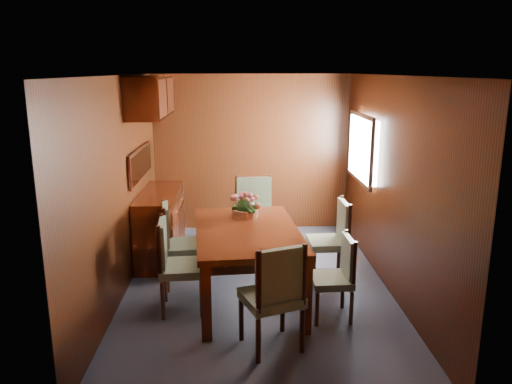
{
  "coord_description": "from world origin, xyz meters",
  "views": [
    {
      "loc": [
        -0.22,
        -5.38,
        2.46
      ],
      "look_at": [
        0.0,
        0.35,
        1.05
      ],
      "focal_mm": 35.0,
      "sensor_mm": 36.0,
      "label": 1
    }
  ],
  "objects_px": {
    "sideboard": "(160,225)",
    "chair_right_near": "(338,272)",
    "chair_head": "(275,292)",
    "flower_centerpiece": "(246,204)",
    "chair_left_near": "(174,260)",
    "dining_table": "(247,239)"
  },
  "relations": [
    {
      "from": "sideboard",
      "to": "chair_right_near",
      "type": "bearing_deg",
      "value": -40.8
    },
    {
      "from": "chair_head",
      "to": "flower_centerpiece",
      "type": "relative_size",
      "value": 3.27
    },
    {
      "from": "chair_right_near",
      "to": "chair_head",
      "type": "distance_m",
      "value": 0.92
    },
    {
      "from": "chair_head",
      "to": "flower_centerpiece",
      "type": "xyz_separation_m",
      "value": [
        -0.23,
        1.5,
        0.39
      ]
    },
    {
      "from": "sideboard",
      "to": "chair_head",
      "type": "relative_size",
      "value": 1.36
    },
    {
      "from": "sideboard",
      "to": "chair_head",
      "type": "bearing_deg",
      "value": -60.23
    },
    {
      "from": "chair_left_near",
      "to": "sideboard",
      "type": "bearing_deg",
      "value": -171.04
    },
    {
      "from": "chair_right_near",
      "to": "flower_centerpiece",
      "type": "height_order",
      "value": "flower_centerpiece"
    },
    {
      "from": "sideboard",
      "to": "dining_table",
      "type": "bearing_deg",
      "value": -49.42
    },
    {
      "from": "chair_right_near",
      "to": "flower_centerpiece",
      "type": "relative_size",
      "value": 2.76
    },
    {
      "from": "chair_left_near",
      "to": "chair_right_near",
      "type": "bearing_deg",
      "value": 77.9
    },
    {
      "from": "dining_table",
      "to": "flower_centerpiece",
      "type": "distance_m",
      "value": 0.53
    },
    {
      "from": "flower_centerpiece",
      "to": "chair_head",
      "type": "bearing_deg",
      "value": -81.26
    },
    {
      "from": "chair_head",
      "to": "dining_table",
      "type": "bearing_deg",
      "value": 81.42
    },
    {
      "from": "dining_table",
      "to": "chair_right_near",
      "type": "relative_size",
      "value": 2.09
    },
    {
      "from": "sideboard",
      "to": "dining_table",
      "type": "relative_size",
      "value": 0.77
    },
    {
      "from": "chair_left_near",
      "to": "flower_centerpiece",
      "type": "height_order",
      "value": "flower_centerpiece"
    },
    {
      "from": "chair_right_near",
      "to": "chair_head",
      "type": "relative_size",
      "value": 0.84
    },
    {
      "from": "chair_left_near",
      "to": "chair_head",
      "type": "distance_m",
      "value": 1.28
    },
    {
      "from": "chair_left_near",
      "to": "flower_centerpiece",
      "type": "bearing_deg",
      "value": 127.3
    },
    {
      "from": "sideboard",
      "to": "chair_head",
      "type": "xyz_separation_m",
      "value": [
        1.35,
        -2.36,
        0.12
      ]
    },
    {
      "from": "chair_left_near",
      "to": "chair_right_near",
      "type": "xyz_separation_m",
      "value": [
        1.66,
        -0.22,
        -0.07
      ]
    }
  ]
}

